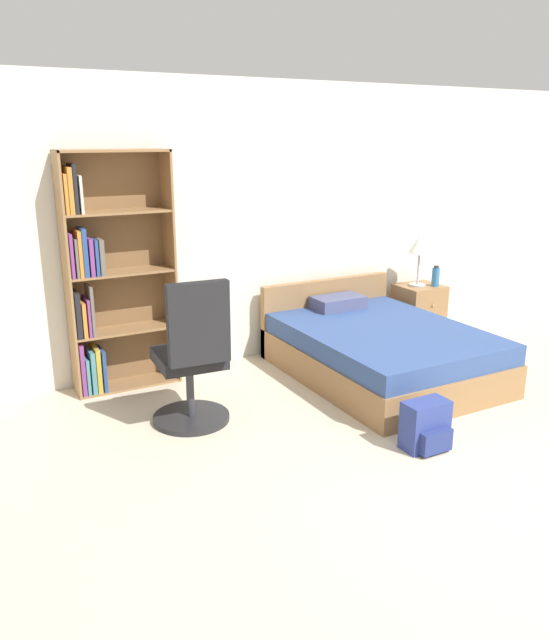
{
  "coord_description": "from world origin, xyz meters",
  "views": [
    {
      "loc": [
        -3.01,
        -2.06,
        2.1
      ],
      "look_at": [
        -0.83,
        1.98,
        0.74
      ],
      "focal_mm": 35.0,
      "sensor_mm": 36.0,
      "label": 1
    }
  ],
  "objects_px": {
    "bed": "(378,349)",
    "backpack_blue": "(426,426)",
    "nightstand": "(418,311)",
    "bookshelf": "(105,279)",
    "office_chair": "(193,362)",
    "water_bottle": "(436,277)",
    "table_lamp": "(420,247)"
  },
  "relations": [
    {
      "from": "bed",
      "to": "backpack_blue",
      "type": "relative_size",
      "value": 5.6
    },
    {
      "from": "bed",
      "to": "nightstand",
      "type": "bearing_deg",
      "value": 32.74
    },
    {
      "from": "backpack_blue",
      "to": "bookshelf",
      "type": "bearing_deg",
      "value": 127.45
    },
    {
      "from": "backpack_blue",
      "to": "office_chair",
      "type": "bearing_deg",
      "value": 139.41
    },
    {
      "from": "water_bottle",
      "to": "backpack_blue",
      "type": "distance_m",
      "value": 2.62
    },
    {
      "from": "office_chair",
      "to": "backpack_blue",
      "type": "relative_size",
      "value": 3.3
    },
    {
      "from": "office_chair",
      "to": "nightstand",
      "type": "relative_size",
      "value": 2.0
    },
    {
      "from": "bookshelf",
      "to": "office_chair",
      "type": "height_order",
      "value": "bookshelf"
    },
    {
      "from": "backpack_blue",
      "to": "water_bottle",
      "type": "bearing_deg",
      "value": 47.13
    },
    {
      "from": "office_chair",
      "to": "bookshelf",
      "type": "bearing_deg",
      "value": 108.75
    },
    {
      "from": "bed",
      "to": "water_bottle",
      "type": "relative_size",
      "value": 8.89
    },
    {
      "from": "bookshelf",
      "to": "table_lamp",
      "type": "xyz_separation_m",
      "value": [
        3.23,
        -0.15,
        0.03
      ]
    },
    {
      "from": "bookshelf",
      "to": "table_lamp",
      "type": "distance_m",
      "value": 3.24
    },
    {
      "from": "nightstand",
      "to": "table_lamp",
      "type": "relative_size",
      "value": 1.06
    },
    {
      "from": "water_bottle",
      "to": "office_chair",
      "type": "bearing_deg",
      "value": -165.57
    },
    {
      "from": "table_lamp",
      "to": "bookshelf",
      "type": "bearing_deg",
      "value": 177.28
    },
    {
      "from": "table_lamp",
      "to": "water_bottle",
      "type": "height_order",
      "value": "table_lamp"
    },
    {
      "from": "table_lamp",
      "to": "water_bottle",
      "type": "distance_m",
      "value": 0.37
    },
    {
      "from": "bookshelf",
      "to": "nightstand",
      "type": "relative_size",
      "value": 3.48
    },
    {
      "from": "bed",
      "to": "backpack_blue",
      "type": "bearing_deg",
      "value": -113.68
    },
    {
      "from": "water_bottle",
      "to": "backpack_blue",
      "type": "xyz_separation_m",
      "value": [
        -1.75,
        -1.88,
        -0.51
      ]
    },
    {
      "from": "office_chair",
      "to": "nightstand",
      "type": "xyz_separation_m",
      "value": [
        2.92,
        0.88,
        -0.22
      ]
    },
    {
      "from": "bookshelf",
      "to": "office_chair",
      "type": "bearing_deg",
      "value": -71.25
    },
    {
      "from": "bed",
      "to": "nightstand",
      "type": "distance_m",
      "value": 1.27
    },
    {
      "from": "nightstand",
      "to": "bed",
      "type": "bearing_deg",
      "value": -147.26
    },
    {
      "from": "bookshelf",
      "to": "nightstand",
      "type": "height_order",
      "value": "bookshelf"
    },
    {
      "from": "table_lamp",
      "to": "backpack_blue",
      "type": "distance_m",
      "value": 2.68
    },
    {
      "from": "office_chair",
      "to": "water_bottle",
      "type": "bearing_deg",
      "value": 14.43
    },
    {
      "from": "nightstand",
      "to": "backpack_blue",
      "type": "relative_size",
      "value": 1.65
    },
    {
      "from": "bookshelf",
      "to": "bed",
      "type": "bearing_deg",
      "value": -20.79
    },
    {
      "from": "office_chair",
      "to": "nightstand",
      "type": "distance_m",
      "value": 3.06
    },
    {
      "from": "water_bottle",
      "to": "backpack_blue",
      "type": "bearing_deg",
      "value": -132.87
    }
  ]
}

